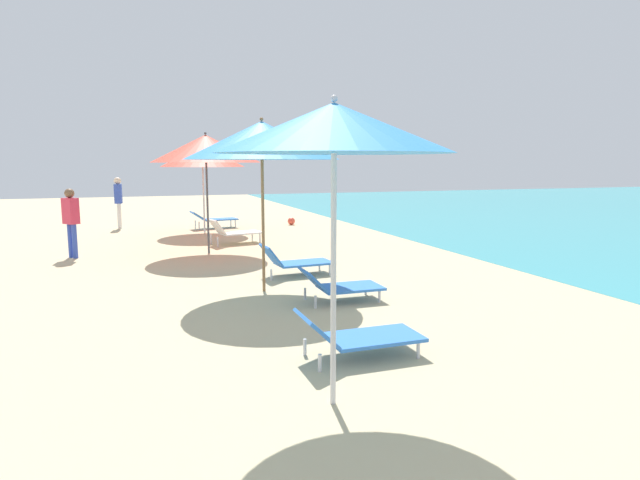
{
  "coord_description": "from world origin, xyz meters",
  "views": [
    {
      "loc": [
        -1.94,
        8.6,
        2.13
      ],
      "look_at": [
        0.53,
        15.71,
        1.04
      ],
      "focal_mm": 29.81,
      "sensor_mm": 36.0,
      "label": 1
    }
  ],
  "objects_px": {
    "umbrella_fifth": "(262,141)",
    "lounger_sixth_shoreside": "(234,231)",
    "lounger_fifth_inland": "(339,285)",
    "lounger_fifth_shoreside": "(294,261)",
    "umbrella_sixth": "(206,149)",
    "umbrella_farthest": "(202,156)",
    "beach_ball": "(291,221)",
    "lounger_fourth_shoreside": "(357,335)",
    "umbrella_fourth": "(334,128)",
    "person_walking_near": "(118,198)",
    "lounger_farthest_shoreside": "(214,218)",
    "person_walking_mid": "(71,216)"
  },
  "relations": [
    {
      "from": "umbrella_fifth",
      "to": "beach_ball",
      "type": "xyz_separation_m",
      "value": [
        3.1,
        9.11,
        -2.36
      ]
    },
    {
      "from": "lounger_sixth_shoreside",
      "to": "person_walking_near",
      "type": "xyz_separation_m",
      "value": [
        -2.96,
        4.55,
        0.68
      ]
    },
    {
      "from": "umbrella_fifth",
      "to": "beach_ball",
      "type": "distance_m",
      "value": 9.91
    },
    {
      "from": "person_walking_mid",
      "to": "umbrella_fifth",
      "type": "bearing_deg",
      "value": -89.91
    },
    {
      "from": "umbrella_fourth",
      "to": "lounger_fifth_shoreside",
      "type": "distance_m",
      "value": 5.9
    },
    {
      "from": "umbrella_sixth",
      "to": "umbrella_fifth",
      "type": "bearing_deg",
      "value": -84.78
    },
    {
      "from": "umbrella_fifth",
      "to": "umbrella_farthest",
      "type": "height_order",
      "value": "umbrella_fifth"
    },
    {
      "from": "lounger_sixth_shoreside",
      "to": "lounger_fourth_shoreside",
      "type": "bearing_deg",
      "value": -103.34
    },
    {
      "from": "umbrella_fifth",
      "to": "lounger_sixth_shoreside",
      "type": "xyz_separation_m",
      "value": [
        0.46,
        5.4,
        -2.15
      ]
    },
    {
      "from": "umbrella_sixth",
      "to": "person_walking_near",
      "type": "distance_m",
      "value": 6.37
    },
    {
      "from": "umbrella_fifth",
      "to": "lounger_sixth_shoreside",
      "type": "bearing_deg",
      "value": 85.15
    },
    {
      "from": "umbrella_fifth",
      "to": "beach_ball",
      "type": "height_order",
      "value": "umbrella_fifth"
    },
    {
      "from": "umbrella_fourth",
      "to": "person_walking_near",
      "type": "distance_m",
      "value": 14.48
    },
    {
      "from": "umbrella_sixth",
      "to": "lounger_sixth_shoreside",
      "type": "relative_size",
      "value": 1.96
    },
    {
      "from": "lounger_fourth_shoreside",
      "to": "umbrella_fifth",
      "type": "relative_size",
      "value": 0.48
    },
    {
      "from": "lounger_farthest_shoreside",
      "to": "person_walking_mid",
      "type": "height_order",
      "value": "person_walking_mid"
    },
    {
      "from": "lounger_fifth_shoreside",
      "to": "lounger_fifth_inland",
      "type": "xyz_separation_m",
      "value": [
        0.11,
        -2.08,
        -0.02
      ]
    },
    {
      "from": "lounger_fifth_shoreside",
      "to": "lounger_fifth_inland",
      "type": "distance_m",
      "value": 2.08
    },
    {
      "from": "umbrella_fourth",
      "to": "lounger_fifth_inland",
      "type": "relative_size",
      "value": 2.14
    },
    {
      "from": "umbrella_farthest",
      "to": "person_walking_mid",
      "type": "xyz_separation_m",
      "value": [
        -3.35,
        -3.41,
        -1.39
      ]
    },
    {
      "from": "umbrella_sixth",
      "to": "person_walking_near",
      "type": "xyz_separation_m",
      "value": [
        -2.12,
        5.83,
        -1.44
      ]
    },
    {
      "from": "umbrella_fifth",
      "to": "lounger_sixth_shoreside",
      "type": "relative_size",
      "value": 1.98
    },
    {
      "from": "umbrella_fourth",
      "to": "lounger_fifth_shoreside",
      "type": "bearing_deg",
      "value": 77.17
    },
    {
      "from": "lounger_fifth_shoreside",
      "to": "umbrella_fifth",
      "type": "bearing_deg",
      "value": -133.18
    },
    {
      "from": "umbrella_fourth",
      "to": "beach_ball",
      "type": "bearing_deg",
      "value": 75.47
    },
    {
      "from": "person_walking_near",
      "to": "beach_ball",
      "type": "height_order",
      "value": "person_walking_near"
    },
    {
      "from": "lounger_farthest_shoreside",
      "to": "person_walking_mid",
      "type": "bearing_deg",
      "value": -138.01
    },
    {
      "from": "umbrella_fifth",
      "to": "umbrella_sixth",
      "type": "relative_size",
      "value": 1.01
    },
    {
      "from": "umbrella_fourth",
      "to": "lounger_sixth_shoreside",
      "type": "xyz_separation_m",
      "value": [
        0.83,
        9.7,
        -2.08
      ]
    },
    {
      "from": "lounger_farthest_shoreside",
      "to": "person_walking_mid",
      "type": "relative_size",
      "value": 0.99
    },
    {
      "from": "umbrella_farthest",
      "to": "person_walking_mid",
      "type": "relative_size",
      "value": 1.73
    },
    {
      "from": "umbrella_farthest",
      "to": "person_walking_mid",
      "type": "height_order",
      "value": "umbrella_farthest"
    },
    {
      "from": "umbrella_fifth",
      "to": "lounger_fifth_inland",
      "type": "xyz_separation_m",
      "value": [
        0.96,
        -1.02,
        -2.23
      ]
    },
    {
      "from": "lounger_sixth_shoreside",
      "to": "umbrella_farthest",
      "type": "xyz_separation_m",
      "value": [
        -0.47,
        2.53,
        2.0
      ]
    },
    {
      "from": "person_walking_mid",
      "to": "beach_ball",
      "type": "xyz_separation_m",
      "value": [
        6.46,
        4.59,
        -0.82
      ]
    },
    {
      "from": "lounger_fifth_shoreside",
      "to": "person_walking_mid",
      "type": "height_order",
      "value": "person_walking_mid"
    },
    {
      "from": "lounger_sixth_shoreside",
      "to": "beach_ball",
      "type": "distance_m",
      "value": 4.56
    },
    {
      "from": "lounger_fifth_inland",
      "to": "person_walking_near",
      "type": "relative_size",
      "value": 0.75
    },
    {
      "from": "umbrella_fifth",
      "to": "lounger_sixth_shoreside",
      "type": "height_order",
      "value": "umbrella_fifth"
    },
    {
      "from": "lounger_fifth_shoreside",
      "to": "lounger_fifth_inland",
      "type": "relative_size",
      "value": 1.11
    },
    {
      "from": "beach_ball",
      "to": "umbrella_fourth",
      "type": "bearing_deg",
      "value": -104.53
    },
    {
      "from": "lounger_fifth_shoreside",
      "to": "umbrella_sixth",
      "type": "height_order",
      "value": "umbrella_sixth"
    },
    {
      "from": "lounger_fifth_inland",
      "to": "beach_ball",
      "type": "xyz_separation_m",
      "value": [
        2.14,
        10.14,
        -0.13
      ]
    },
    {
      "from": "umbrella_sixth",
      "to": "person_walking_near",
      "type": "height_order",
      "value": "umbrella_sixth"
    },
    {
      "from": "umbrella_fifth",
      "to": "beach_ball",
      "type": "relative_size",
      "value": 11.13
    },
    {
      "from": "umbrella_fifth",
      "to": "person_walking_near",
      "type": "distance_m",
      "value": 10.37
    },
    {
      "from": "lounger_fourth_shoreside",
      "to": "person_walking_near",
      "type": "xyz_separation_m",
      "value": [
        -2.78,
        13.28,
        0.76
      ]
    },
    {
      "from": "lounger_fourth_shoreside",
      "to": "lounger_sixth_shoreside",
      "type": "xyz_separation_m",
      "value": [
        0.18,
        8.72,
        0.08
      ]
    },
    {
      "from": "umbrella_fourth",
      "to": "lounger_farthest_shoreside",
      "type": "xyz_separation_m",
      "value": [
        0.8,
        13.33,
        -2.1
      ]
    },
    {
      "from": "lounger_fifth_inland",
      "to": "person_walking_near",
      "type": "height_order",
      "value": "person_walking_near"
    }
  ]
}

